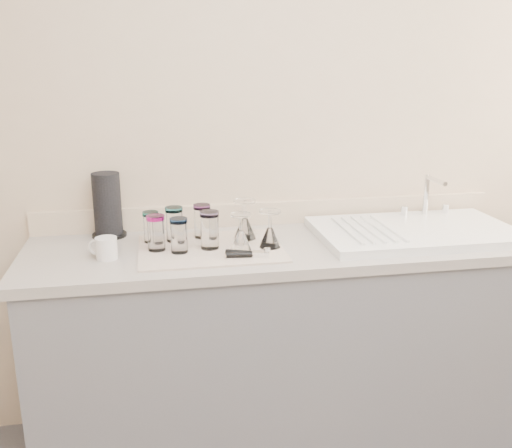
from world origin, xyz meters
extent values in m
cube|color=#C3AA8B|center=(0.00, 1.50, 1.25)|extent=(3.50, 0.04, 2.50)
cube|color=slate|center=(0.00, 1.20, 0.43)|extent=(2.00, 0.60, 0.86)
cube|color=gray|center=(0.00, 1.20, 0.88)|extent=(2.06, 0.62, 0.04)
cube|color=white|center=(0.55, 1.20, 0.92)|extent=(0.82, 0.50, 0.03)
cylinder|color=silver|center=(0.69, 1.40, 1.03)|extent=(0.02, 0.02, 0.18)
cylinder|color=silver|center=(0.69, 1.32, 1.10)|extent=(0.02, 0.16, 0.02)
cylinder|color=silver|center=(0.59, 1.40, 0.96)|extent=(0.03, 0.03, 0.04)
cylinder|color=silver|center=(0.79, 1.40, 0.96)|extent=(0.03, 0.03, 0.04)
cube|color=silver|center=(-0.31, 1.17, 0.90)|extent=(0.55, 0.42, 0.01)
cylinder|color=white|center=(-0.53, 1.29, 0.96)|extent=(0.06, 0.06, 0.11)
cylinder|color=teal|center=(-0.53, 1.29, 1.02)|extent=(0.06, 0.06, 0.02)
cylinder|color=white|center=(-0.44, 1.29, 0.97)|extent=(0.07, 0.07, 0.12)
cylinder|color=#36B7D1|center=(-0.44, 1.29, 1.04)|extent=(0.07, 0.07, 0.02)
cylinder|color=white|center=(-0.33, 1.31, 0.97)|extent=(0.07, 0.07, 0.12)
cylinder|color=purple|center=(-0.33, 1.31, 1.04)|extent=(0.07, 0.07, 0.02)
cylinder|color=white|center=(-0.51, 1.18, 0.97)|extent=(0.06, 0.06, 0.12)
cylinder|color=#DB15AB|center=(-0.51, 1.18, 1.04)|extent=(0.07, 0.07, 0.02)
cylinder|color=white|center=(-0.43, 1.14, 0.97)|extent=(0.06, 0.06, 0.12)
cylinder|color=blue|center=(-0.43, 1.14, 1.03)|extent=(0.07, 0.07, 0.02)
cylinder|color=white|center=(-0.31, 1.17, 0.97)|extent=(0.07, 0.07, 0.13)
cylinder|color=#8D7CC5|center=(-0.31, 1.17, 1.05)|extent=(0.07, 0.07, 0.02)
cone|color=white|center=(-0.16, 1.27, 0.95)|extent=(0.09, 0.09, 0.08)
cylinder|color=white|center=(-0.16, 1.27, 1.03)|extent=(0.01, 0.01, 0.07)
cylinder|color=white|center=(-0.16, 1.27, 1.06)|extent=(0.09, 0.09, 0.01)
cone|color=white|center=(-0.20, 1.13, 0.94)|extent=(0.08, 0.08, 0.07)
cylinder|color=white|center=(-0.20, 1.13, 1.01)|extent=(0.01, 0.01, 0.06)
cylinder|color=white|center=(-0.20, 1.13, 1.04)|extent=(0.08, 0.08, 0.01)
cone|color=white|center=(-0.08, 1.14, 0.95)|extent=(0.08, 0.08, 0.08)
cylinder|color=white|center=(-0.08, 1.14, 1.02)|extent=(0.01, 0.01, 0.06)
cylinder|color=white|center=(-0.08, 1.14, 1.05)|extent=(0.08, 0.08, 0.01)
cube|color=silver|center=(-0.14, 1.03, 0.92)|extent=(0.07, 0.05, 0.02)
cylinder|color=black|center=(-0.20, 1.04, 0.92)|extent=(0.13, 0.03, 0.02)
cylinder|color=black|center=(-0.20, 1.06, 0.92)|extent=(0.12, 0.07, 0.02)
cylinder|color=silver|center=(-0.70, 1.14, 0.94)|extent=(0.10, 0.10, 0.08)
torus|color=silver|center=(-0.73, 1.15, 0.94)|extent=(0.06, 0.03, 0.06)
cylinder|color=black|center=(-0.70, 1.43, 0.91)|extent=(0.14, 0.14, 0.01)
cylinder|color=black|center=(-0.70, 1.43, 1.04)|extent=(0.11, 0.11, 0.25)
camera|label=1|loc=(-0.52, -0.91, 1.60)|focal=40.00mm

